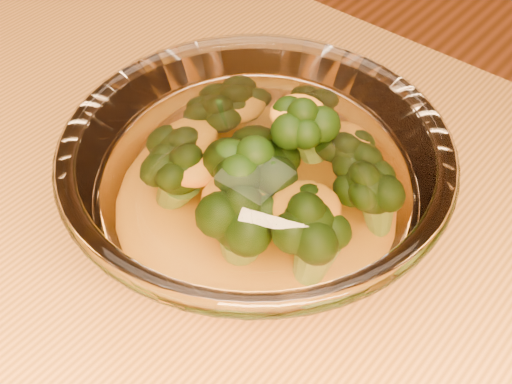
% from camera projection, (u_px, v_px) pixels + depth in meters
% --- Properties ---
extents(glass_bowl, '(0.24, 0.24, 0.11)m').
position_uv_depth(glass_bowl, '(256.00, 198.00, 0.45)').
color(glass_bowl, white).
rests_on(glass_bowl, table).
extents(cheese_sauce, '(0.13, 0.13, 0.04)m').
position_uv_depth(cheese_sauce, '(256.00, 221.00, 0.47)').
color(cheese_sauce, orange).
rests_on(cheese_sauce, glass_bowl).
extents(broccoli_heap, '(0.15, 0.14, 0.08)m').
position_uv_depth(broccoli_heap, '(263.00, 171.00, 0.45)').
color(broccoli_heap, black).
rests_on(broccoli_heap, cheese_sauce).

